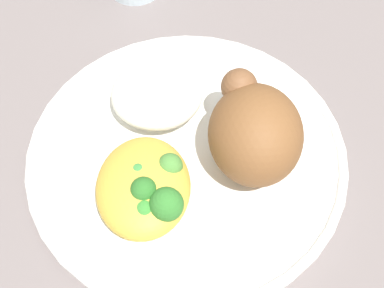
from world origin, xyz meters
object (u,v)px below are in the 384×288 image
plate (192,155)px  mac_cheese_with_broccoli (152,187)px  roasted_chicken (260,132)px  rice_pile (162,94)px

plate → mac_cheese_with_broccoli: 0.06m
roasted_chicken → rice_pile: size_ratio=1.18×
mac_cheese_with_broccoli → roasted_chicken: bearing=-66.3°
rice_pile → mac_cheese_with_broccoli: 0.10m
plate → rice_pile: size_ratio=3.41×
plate → rice_pile: rice_pile is taller
plate → mac_cheese_with_broccoli: mac_cheese_with_broccoli is taller
plate → roasted_chicken: (-0.01, -0.06, 0.05)m
rice_pile → mac_cheese_with_broccoli: (-0.10, 0.01, 0.00)m
plate → rice_pile: bearing=27.5°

